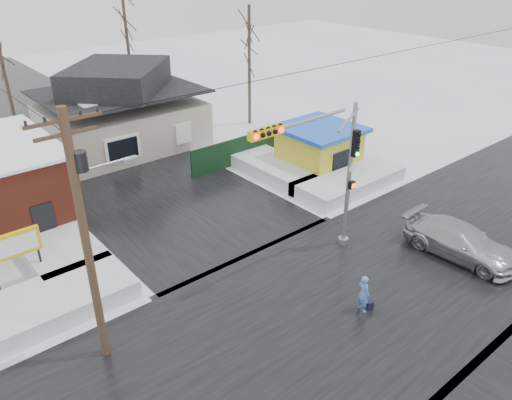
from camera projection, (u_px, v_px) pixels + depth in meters
ground at (333, 308)px, 19.87m from camera, size 120.00×120.00×0.00m
road_ns at (333, 308)px, 19.86m from camera, size 10.00×120.00×0.02m
road_ew at (333, 308)px, 19.86m from camera, size 120.00×10.00×0.02m
snowbank_nw at (42, 307)px, 19.35m from camera, size 7.00×3.00×0.80m
snowbank_ne at (349, 181)px, 29.58m from camera, size 7.00×3.00×0.80m
snowbank_nside_w at (48, 237)px, 23.90m from camera, size 3.00×8.00×0.80m
snowbank_nside_e at (268, 164)px, 31.86m from camera, size 3.00×8.00×0.80m
traffic_signal at (327, 166)px, 21.20m from camera, size 6.05×0.68×7.00m
utility_pole at (86, 228)px, 15.41m from camera, size 3.15×0.44×9.00m
marquee_sign at (13, 247)px, 20.35m from camera, size 2.20×0.21×2.55m
house at (121, 109)px, 34.83m from camera, size 10.40×8.40×5.76m
kiosk at (319, 148)px, 31.43m from camera, size 4.60×4.60×2.88m
fence at (242, 150)px, 32.72m from camera, size 8.00×0.12×1.80m
tree_far_right at (249, 31)px, 37.08m from camera, size 3.00×3.00×9.00m
pedestrian at (363, 294)px, 19.40m from camera, size 0.46×0.64×1.62m
car at (460, 242)px, 22.88m from camera, size 2.43×5.37×1.52m
shopping_bag at (370, 306)px, 19.70m from camera, size 0.30×0.19×0.35m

